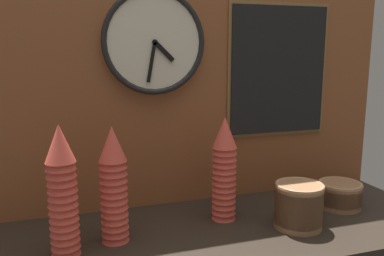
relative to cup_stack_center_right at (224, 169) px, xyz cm
name	(u,v)px	position (x,y,z in cm)	size (l,w,h in cm)	color
ground_plane	(207,235)	(-7.95, -5.98, -19.39)	(160.00, 56.00, 4.00)	black
wall_tiled_back	(183,59)	(-7.95, 20.52, 35.11)	(160.00, 3.00, 105.00)	brown
cup_stack_center_right	(224,169)	(0.00, 0.00, 0.00)	(8.15, 8.15, 34.77)	#DB4C3D
cup_stack_center_left	(114,185)	(-36.71, -5.00, 0.00)	(8.15, 8.15, 34.77)	#DB4C3D
cup_stack_left	(62,191)	(-50.90, -8.97, 1.02)	(8.15, 8.15, 36.81)	#DB4C3D
bowl_stack_far_right	(340,194)	(43.53, -3.58, -12.48)	(15.38, 15.38, 9.26)	#996B47
bowl_stack_right	(299,205)	(20.11, -13.47, -9.90)	(15.38, 15.38, 14.44)	#996B47
wall_clock	(154,42)	(-18.84, 17.48, 41.00)	(35.49, 2.70, 35.49)	beige
menu_board	(278,70)	(29.30, 18.37, 30.77)	(41.40, 1.32, 49.84)	olive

